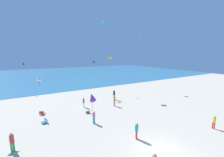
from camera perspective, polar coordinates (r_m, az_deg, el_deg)
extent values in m
plane|color=beige|center=(19.99, -2.67, -13.47)|extent=(120.00, 120.00, 0.00)
cube|color=teal|center=(61.32, -21.84, 1.55)|extent=(120.00, 60.00, 0.05)
cube|color=#2370B2|center=(18.58, -26.19, -15.81)|extent=(0.68, 0.72, 0.03)
cube|color=#2370B2|center=(18.61, -25.50, -15.04)|extent=(0.44, 0.61, 0.42)
cylinder|color=#B7B7BC|center=(18.32, -26.14, -16.45)|extent=(0.02, 0.02, 0.16)
cylinder|color=#B7B7BC|center=(18.78, -27.01, -15.86)|extent=(0.02, 0.02, 0.16)
cube|color=#D13D3D|center=(21.19, -26.63, -12.67)|extent=(0.76, 0.75, 0.03)
cube|color=#D13D3D|center=(20.89, -27.02, -12.45)|extent=(0.58, 0.42, 0.40)
cylinder|color=#B7B7BC|center=(21.48, -27.13, -12.65)|extent=(0.02, 0.02, 0.16)
cylinder|color=#B7B7BC|center=(21.23, -25.71, -12.79)|extent=(0.02, 0.02, 0.16)
cube|color=black|center=(19.74, -10.00, -13.40)|extent=(0.57, 0.65, 0.03)
cube|color=black|center=(19.68, -9.29, -12.78)|extent=(0.33, 0.59, 0.44)
cylinder|color=#B7B7BC|center=(19.50, -10.30, -13.96)|extent=(0.02, 0.02, 0.17)
cylinder|color=#B7B7BC|center=(20.02, -10.47, -13.33)|extent=(0.02, 0.02, 0.17)
sphere|color=tan|center=(10.37, 17.16, -27.87)|extent=(0.23, 0.23, 0.23)
cylinder|color=#D8599E|center=(21.79, 1.09, -10.32)|extent=(0.14, 0.14, 0.82)
cylinder|color=#D8599E|center=(21.95, 0.88, -10.17)|extent=(0.14, 0.14, 0.82)
cylinder|color=orange|center=(21.64, 0.99, -8.46)|extent=(0.36, 0.36, 0.61)
sphere|color=#A87A5B|center=(21.51, 1.00, -7.43)|extent=(0.22, 0.22, 0.22)
cylinder|color=red|center=(14.36, 9.92, -21.66)|extent=(0.14, 0.14, 0.80)
cylinder|color=red|center=(14.21, 10.08, -22.03)|extent=(0.14, 0.14, 0.80)
cylinder|color=#19ADB2|center=(13.93, 10.09, -19.37)|extent=(0.43, 0.43, 0.60)
sphere|color=beige|center=(13.75, 10.14, -17.91)|extent=(0.22, 0.22, 0.22)
cylinder|color=#19ADB2|center=(16.82, -7.69, -16.78)|extent=(0.13, 0.13, 0.75)
cylinder|color=#19ADB2|center=(16.91, -7.19, -16.63)|extent=(0.13, 0.13, 0.75)
cylinder|color=#D8599E|center=(16.59, -7.49, -14.67)|extent=(0.35, 0.35, 0.56)
sphere|color=beige|center=(16.44, -7.52, -13.48)|extent=(0.21, 0.21, 0.21)
cylinder|color=green|center=(14.97, -35.96, -22.00)|extent=(0.15, 0.15, 0.83)
cylinder|color=green|center=(15.06, -35.34, -21.74)|extent=(0.15, 0.15, 0.83)
cylinder|color=red|center=(14.67, -35.94, -19.42)|extent=(0.47, 0.47, 0.62)
sphere|color=beige|center=(14.49, -36.10, -17.97)|extent=(0.23, 0.23, 0.23)
cylinder|color=purple|center=(24.76, 0.93, -7.79)|extent=(0.15, 0.15, 0.88)
cylinder|color=purple|center=(24.94, 0.80, -7.66)|extent=(0.15, 0.15, 0.88)
cylinder|color=black|center=(24.63, 0.87, -6.01)|extent=(0.42, 0.42, 0.66)
sphere|color=#A87A5B|center=(24.52, 0.87, -5.03)|extent=(0.24, 0.24, 0.24)
cylinder|color=red|center=(19.08, 36.46, -15.38)|extent=(0.13, 0.13, 0.73)
cylinder|color=red|center=(19.14, 36.00, -15.26)|extent=(0.13, 0.13, 0.73)
cylinder|color=yellow|center=(18.87, 36.43, -13.54)|extent=(0.30, 0.30, 0.55)
sphere|color=beige|center=(18.75, 36.54, -12.51)|extent=(0.20, 0.20, 0.20)
cylinder|color=white|center=(21.93, -11.50, -10.53)|extent=(0.13, 0.13, 0.72)
cylinder|color=white|center=(21.78, -11.56, -10.67)|extent=(0.13, 0.13, 0.72)
cylinder|color=green|center=(21.65, -11.58, -9.04)|extent=(0.38, 0.38, 0.54)
sphere|color=#A87A5B|center=(21.54, -11.62, -8.14)|extent=(0.20, 0.20, 0.20)
cube|color=yellow|center=(29.02, -0.73, 8.58)|extent=(0.56, 0.74, 0.89)
cylinder|color=black|center=(29.03, -0.73, 7.53)|extent=(0.05, 0.05, 0.43)
pyramid|color=#1EADAD|center=(30.44, -3.80, 22.13)|extent=(0.82, 0.65, 0.45)
cylinder|color=yellow|center=(30.22, -3.74, 20.48)|extent=(0.04, 0.14, 0.76)
cube|color=blue|center=(26.38, -7.54, 6.81)|extent=(0.66, 0.16, 0.67)
cylinder|color=#1EADAD|center=(26.43, -7.50, 5.05)|extent=(0.08, 0.25, 1.13)
cube|color=black|center=(34.66, -32.54, 5.04)|extent=(0.34, 0.48, 0.54)
cylinder|color=orange|center=(34.69, -32.46, 4.19)|extent=(0.09, 0.09, 0.65)
cube|color=green|center=(33.44, 11.42, 15.42)|extent=(0.75, 0.32, 0.70)
cylinder|color=blue|center=(33.37, 11.38, 14.20)|extent=(0.05, 0.07, 0.90)
cone|color=purple|center=(11.31, -8.19, -7.56)|extent=(0.71, 0.58, 0.75)
cylinder|color=orange|center=(11.54, -8.11, -11.08)|extent=(0.12, 0.04, 0.95)
cone|color=white|center=(14.35, -27.92, 0.40)|extent=(0.74, 0.79, 0.70)
cylinder|color=blue|center=(14.43, -27.77, -1.49)|extent=(0.08, 0.10, 0.48)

